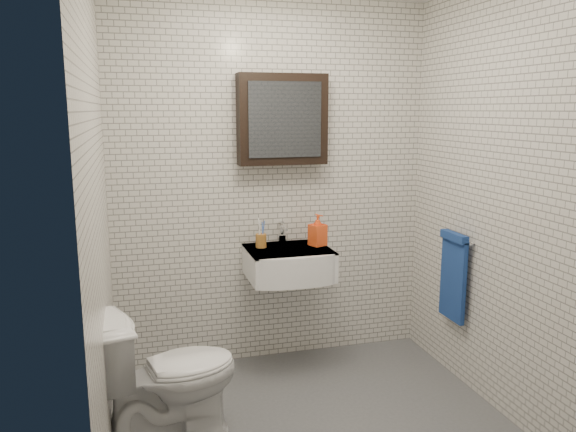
{
  "coord_description": "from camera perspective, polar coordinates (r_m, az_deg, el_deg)",
  "views": [
    {
      "loc": [
        -0.93,
        -2.74,
        1.77
      ],
      "look_at": [
        -0.04,
        0.45,
        1.14
      ],
      "focal_mm": 35.0,
      "sensor_mm": 36.0,
      "label": 1
    }
  ],
  "objects": [
    {
      "name": "washbasin",
      "position": [
        3.75,
        0.21,
        -4.86
      ],
      "size": [
        0.55,
        0.5,
        0.2
      ],
      "color": "white",
      "rests_on": "room_shell"
    },
    {
      "name": "soap_bottle",
      "position": [
        3.83,
        3.03,
        -1.42
      ],
      "size": [
        0.13,
        0.13,
        0.22
      ],
      "primitive_type": "imported",
      "rotation": [
        0.0,
        0.0,
        0.38
      ],
      "color": "orange",
      "rests_on": "washbasin"
    },
    {
      "name": "toothbrush_cup",
      "position": [
        3.79,
        -2.76,
        -2.44
      ],
      "size": [
        0.09,
        0.09,
        0.2
      ],
      "rotation": [
        0.0,
        0.0,
        -0.19
      ],
      "color": "#A16828",
      "rests_on": "washbasin"
    },
    {
      "name": "ground",
      "position": [
        3.39,
        2.93,
        -20.57
      ],
      "size": [
        2.2,
        2.0,
        0.01
      ],
      "primitive_type": "cube",
      "color": "#51545A",
      "rests_on": "ground"
    },
    {
      "name": "room_shell",
      "position": [
        2.91,
        3.21,
        4.84
      ],
      "size": [
        2.22,
        2.02,
        2.51
      ],
      "color": "silver",
      "rests_on": "ground"
    },
    {
      "name": "towel_rail",
      "position": [
        3.81,
        16.46,
        -5.54
      ],
      "size": [
        0.09,
        0.3,
        0.58
      ],
      "color": "silver",
      "rests_on": "room_shell"
    },
    {
      "name": "faucet",
      "position": [
        3.89,
        -0.57,
        -1.82
      ],
      "size": [
        0.06,
        0.2,
        0.15
      ],
      "color": "silver",
      "rests_on": "washbasin"
    },
    {
      "name": "mirror_cabinet",
      "position": [
        3.8,
        -0.58,
        9.77
      ],
      "size": [
        0.6,
        0.15,
        0.6
      ],
      "color": "black",
      "rests_on": "room_shell"
    },
    {
      "name": "toilet",
      "position": [
        3.16,
        -12.03,
        -15.53
      ],
      "size": [
        0.82,
        0.58,
        0.75
      ],
      "primitive_type": "imported",
      "rotation": [
        0.0,
        0.0,
        1.8
      ],
      "color": "white",
      "rests_on": "ground"
    }
  ]
}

